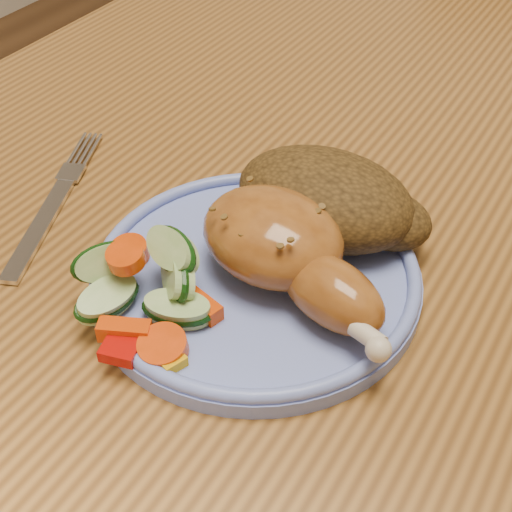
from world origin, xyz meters
name	(u,v)px	position (x,y,z in m)	size (l,w,h in m)	color
dining_table	(355,279)	(0.00, 0.00, 0.67)	(0.90, 1.40, 0.75)	brown
chair_far	(510,129)	(0.00, 0.63, 0.49)	(0.42, 0.42, 0.91)	#4C2D16
plate	(256,278)	(-0.03, -0.13, 0.76)	(0.23, 0.23, 0.01)	#6F83DA
plate_rim	(256,267)	(-0.03, -0.13, 0.77)	(0.23, 0.23, 0.01)	#6F83DA
chicken_leg	(286,249)	(-0.01, -0.12, 0.79)	(0.17, 0.11, 0.06)	#9F5B21
rice_pilaf	(329,201)	(-0.01, -0.05, 0.79)	(0.15, 0.10, 0.06)	#4C3313
vegetable_pile	(147,285)	(-0.07, -0.19, 0.78)	(0.11, 0.11, 0.05)	#A50A05
fork	(53,204)	(-0.22, -0.13, 0.75)	(0.08, 0.17, 0.00)	silver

